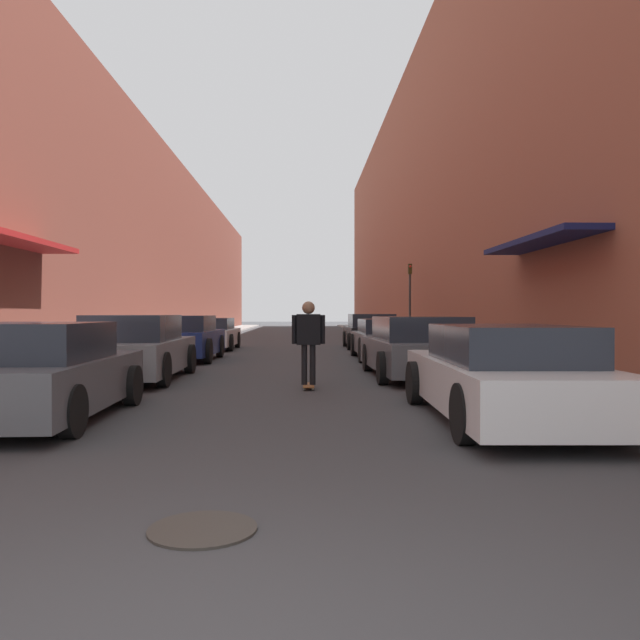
# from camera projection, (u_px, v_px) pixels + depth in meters

# --- Properties ---
(ground) EXTENTS (139.43, 139.43, 0.00)m
(ground) POSITION_uv_depth(u_px,v_px,m) (292.00, 345.00, 27.33)
(ground) COLOR #38383A
(curb_strip_left) EXTENTS (1.80, 63.38, 0.12)m
(curb_strip_left) POSITION_uv_depth(u_px,v_px,m) (201.00, 338.00, 33.52)
(curb_strip_left) COLOR gray
(curb_strip_left) RESTS_ON ground
(curb_strip_right) EXTENTS (1.80, 63.38, 0.12)m
(curb_strip_right) POSITION_uv_depth(u_px,v_px,m) (386.00, 337.00, 33.80)
(curb_strip_right) COLOR gray
(curb_strip_right) RESTS_ON ground
(building_row_left) EXTENTS (4.90, 63.38, 9.32)m
(building_row_left) POSITION_uv_depth(u_px,v_px,m) (146.00, 252.00, 33.38)
(building_row_left) COLOR brown
(building_row_left) RESTS_ON ground
(building_row_right) EXTENTS (4.90, 63.38, 14.30)m
(building_row_right) POSITION_uv_depth(u_px,v_px,m) (440.00, 207.00, 33.79)
(building_row_right) COLOR brown
(building_row_right) RESTS_ON ground
(parked_car_left_0) EXTENTS (1.94, 4.02, 1.27)m
(parked_car_left_0) POSITION_uv_depth(u_px,v_px,m) (37.00, 374.00, 8.06)
(parked_car_left_0) COLOR #515459
(parked_car_left_0) RESTS_ON ground
(parked_car_left_1) EXTENTS (1.89, 4.44, 1.35)m
(parked_car_left_1) POSITION_uv_depth(u_px,v_px,m) (136.00, 349.00, 12.89)
(parked_car_left_1) COLOR gray
(parked_car_left_1) RESTS_ON ground
(parked_car_left_2) EXTENTS (1.95, 4.02, 1.32)m
(parked_car_left_2) POSITION_uv_depth(u_px,v_px,m) (184.00, 338.00, 18.17)
(parked_car_left_2) COLOR navy
(parked_car_left_2) RESTS_ON ground
(parked_car_left_3) EXTENTS (2.04, 3.97, 1.20)m
(parked_car_left_3) POSITION_uv_depth(u_px,v_px,m) (209.00, 334.00, 23.60)
(parked_car_left_3) COLOR silver
(parked_car_left_3) RESTS_ON ground
(parked_car_right_0) EXTENTS (1.90, 4.77, 1.24)m
(parked_car_right_0) POSITION_uv_depth(u_px,v_px,m) (502.00, 374.00, 8.02)
(parked_car_right_0) COLOR silver
(parked_car_right_0) RESTS_ON ground
(parked_car_right_1) EXTENTS (2.06, 4.61, 1.31)m
(parked_car_right_1) POSITION_uv_depth(u_px,v_px,m) (418.00, 348.00, 13.43)
(parked_car_right_1) COLOR #515459
(parked_car_right_1) RESTS_ON ground
(parked_car_right_2) EXTENTS (1.93, 4.55, 1.21)m
(parked_car_right_2) POSITION_uv_depth(u_px,v_px,m) (387.00, 339.00, 18.67)
(parked_car_right_2) COLOR #515459
(parked_car_right_2) RESTS_ON ground
(parked_car_right_3) EXTENTS (2.01, 4.06, 1.35)m
(parked_car_right_3) POSITION_uv_depth(u_px,v_px,m) (371.00, 332.00, 24.49)
(parked_car_right_3) COLOR black
(parked_car_right_3) RESTS_ON ground
(skateboarder) EXTENTS (0.61, 0.78, 1.60)m
(skateboarder) POSITION_uv_depth(u_px,v_px,m) (308.00, 335.00, 11.43)
(skateboarder) COLOR brown
(skateboarder) RESTS_ON ground
(manhole_cover) EXTENTS (0.70, 0.70, 0.02)m
(manhole_cover) POSITION_uv_depth(u_px,v_px,m) (203.00, 529.00, 3.99)
(manhole_cover) COLOR #332D28
(manhole_cover) RESTS_ON ground
(traffic_light) EXTENTS (0.16, 0.22, 3.44)m
(traffic_light) POSITION_uv_depth(u_px,v_px,m) (410.00, 293.00, 27.64)
(traffic_light) COLOR #2D2D2D
(traffic_light) RESTS_ON curb_strip_right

